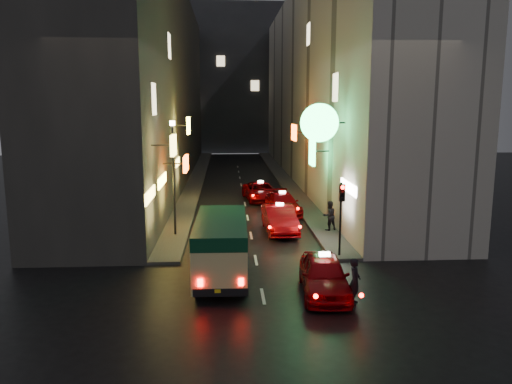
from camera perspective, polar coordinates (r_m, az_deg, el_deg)
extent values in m
plane|color=black|center=(15.82, 1.91, -17.20)|extent=(120.00, 120.00, 0.00)
cube|color=#393634|center=(48.51, -11.57, 11.85)|extent=(6.00, 52.00, 18.00)
cube|color=#F1CF54|center=(24.82, -9.43, 5.30)|extent=(0.18, 1.45, 1.01)
cube|color=#FF4E0C|center=(29.13, -8.02, 3.24)|extent=(0.18, 1.94, 0.90)
cube|color=yellow|center=(36.04, -7.73, 7.54)|extent=(0.18, 1.29, 1.23)
cube|color=#F1CF54|center=(24.17, -12.03, -0.33)|extent=(0.10, 2.95, 0.55)
cube|color=yellow|center=(28.62, -10.70, 1.29)|extent=(0.10, 3.35, 0.55)
cube|color=#F1CF54|center=(37.68, -8.97, 3.39)|extent=(0.10, 2.58, 0.55)
cube|color=#FFE5B2|center=(26.27, -11.60, 10.36)|extent=(0.06, 1.30, 1.60)
cube|color=#FFE5B2|center=(34.42, -9.88, 16.11)|extent=(0.06, 1.30, 1.60)
cube|color=#A9A29B|center=(48.95, 7.74, 11.94)|extent=(6.00, 52.00, 18.00)
cylinder|color=#32FF74|center=(26.96, 7.27, 7.86)|extent=(2.04, 0.18, 2.04)
cube|color=#32FF74|center=(31.06, 6.44, 4.66)|extent=(0.18, 1.37, 1.74)
cube|color=#FF4E0C|center=(37.84, 4.37, 6.80)|extent=(0.18, 1.76, 1.18)
cube|color=white|center=(26.29, 10.53, 0.54)|extent=(0.10, 3.20, 0.55)
cube|color=#FFE5B2|center=(29.72, 9.07, 11.71)|extent=(0.06, 1.30, 1.60)
cube|color=#FFE5B2|center=(39.88, 6.01, 17.50)|extent=(0.06, 1.30, 1.60)
cube|color=#343439|center=(80.12, -2.53, 12.63)|extent=(30.00, 10.00, 22.00)
cube|color=#484543|center=(48.63, -6.83, 1.42)|extent=(1.50, 52.00, 0.15)
cube|color=#484543|center=(48.87, 3.18, 1.52)|extent=(1.50, 52.00, 0.15)
cube|color=#D5D185|center=(20.92, -4.00, -6.09)|extent=(2.16, 5.91, 2.15)
cube|color=#0B3A22|center=(20.71, -4.03, -3.88)|extent=(2.18, 5.93, 0.54)
cube|color=black|center=(21.15, -4.00, -5.31)|extent=(2.15, 3.56, 0.49)
cube|color=black|center=(18.48, -4.04, -11.33)|extent=(2.02, 0.22, 0.29)
cube|color=#FF0A05|center=(18.30, -6.40, -10.28)|extent=(0.18, 0.06, 0.27)
cube|color=#FF0A05|center=(18.28, -1.72, -10.24)|extent=(0.18, 0.06, 0.27)
cylinder|color=black|center=(23.06, -6.20, -7.39)|extent=(0.22, 0.74, 0.74)
cylinder|color=black|center=(19.48, -1.29, -10.63)|extent=(0.22, 0.74, 0.74)
imported|color=maroon|center=(19.59, 7.80, -9.05)|extent=(2.65, 5.64, 1.75)
cube|color=white|center=(19.30, 7.86, -6.34)|extent=(0.43, 0.21, 0.16)
sphere|color=#FF0A05|center=(17.14, 6.85, -11.76)|extent=(0.16, 0.16, 0.16)
sphere|color=#FF0A05|center=(17.48, 11.95, -11.48)|extent=(0.16, 0.16, 0.16)
imported|color=maroon|center=(28.61, 2.72, -2.83)|extent=(2.55, 5.74, 1.80)
cube|color=white|center=(28.41, 2.74, -0.89)|extent=(0.43, 0.20, 0.16)
sphere|color=#FF0A05|center=(26.05, 1.58, -4.05)|extent=(0.16, 0.16, 0.16)
sphere|color=#FF0A05|center=(26.23, 5.05, -3.98)|extent=(0.16, 0.16, 0.16)
imported|color=maroon|center=(33.37, 3.03, -1.14)|extent=(2.64, 5.31, 1.62)
cube|color=white|center=(33.21, 3.04, 0.39)|extent=(0.44, 0.23, 0.16)
sphere|color=#FF0A05|center=(31.03, 2.19, -1.93)|extent=(0.16, 0.16, 0.16)
sphere|color=#FF0A05|center=(31.21, 4.82, -1.90)|extent=(0.16, 0.16, 0.16)
imported|color=maroon|center=(37.98, 0.54, 0.21)|extent=(2.65, 5.24, 1.60)
cube|color=white|center=(37.84, 0.54, 1.54)|extent=(0.44, 0.23, 0.16)
sphere|color=#FF0A05|center=(35.69, -0.34, -0.38)|extent=(0.16, 0.16, 0.16)
sphere|color=#FF0A05|center=(35.79, 1.92, -0.36)|extent=(0.16, 0.16, 0.16)
imported|color=black|center=(18.79, 11.24, -9.64)|extent=(0.63, 0.75, 1.96)
imported|color=black|center=(28.69, 8.38, -2.47)|extent=(0.83, 0.68, 1.91)
cylinder|color=black|center=(23.84, 9.62, -3.09)|extent=(0.10, 0.10, 3.50)
cube|color=black|center=(23.41, 9.81, -0.09)|extent=(0.26, 0.18, 0.80)
sphere|color=#FF0A05|center=(23.26, 9.90, 0.52)|extent=(0.18, 0.18, 0.18)
sphere|color=black|center=(23.31, 9.88, -0.13)|extent=(0.17, 0.17, 0.17)
sphere|color=black|center=(23.36, 9.86, -0.78)|extent=(0.17, 0.17, 0.17)
cylinder|color=black|center=(27.47, -9.36, 1.29)|extent=(0.12, 0.12, 6.00)
cylinder|color=#FFE5BF|center=(27.19, -9.55, 7.77)|extent=(0.28, 0.28, 0.25)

